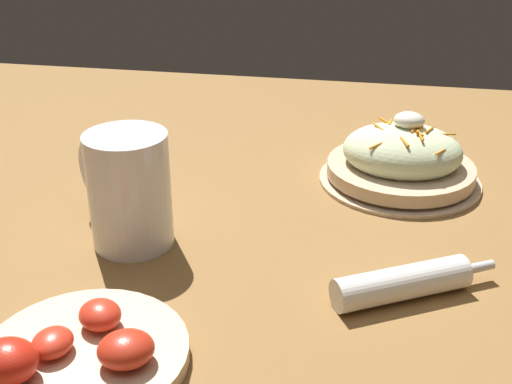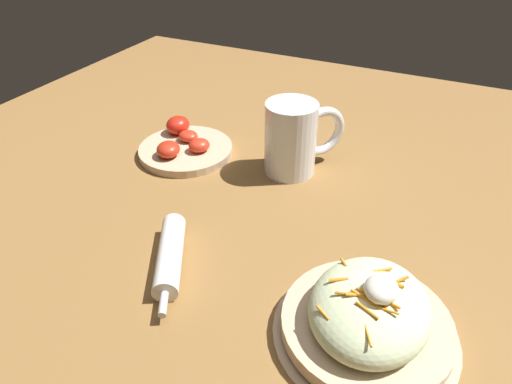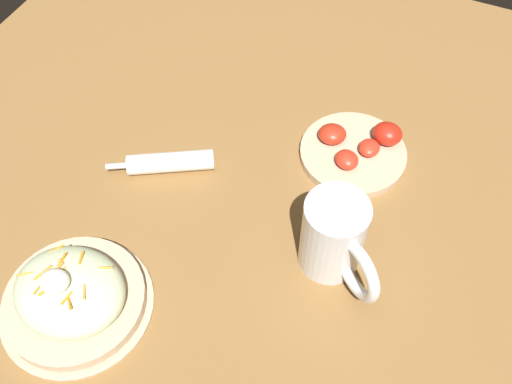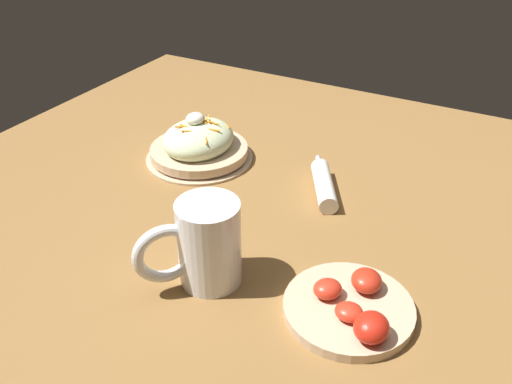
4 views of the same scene
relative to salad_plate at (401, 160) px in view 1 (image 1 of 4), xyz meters
The scene contains 5 objects.
ground_plane 0.32m from the salad_plate, 128.37° to the right, with size 1.43×1.43×0.00m, color olive.
salad_plate is the anchor object (origin of this frame).
beer_mug 0.38m from the salad_plate, 144.62° to the right, with size 0.14×0.13×0.13m.
napkin_roll 0.28m from the salad_plate, 89.94° to the right, with size 0.17×0.11×0.03m.
tomato_plate 0.52m from the salad_plate, 122.51° to the right, with size 0.18×0.18×0.05m.
Camera 1 is at (0.15, -0.60, 0.39)m, focal length 46.07 mm.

